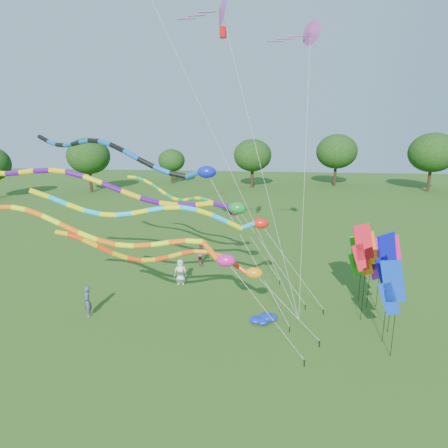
# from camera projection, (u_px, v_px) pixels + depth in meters

# --- Properties ---
(ground) EXTENTS (160.00, 160.00, 0.00)m
(ground) POSITION_uv_depth(u_px,v_px,m) (242.00, 369.00, 15.25)
(ground) COLOR #215015
(ground) RESTS_ON ground
(tree_ring) EXTENTS (117.47, 119.02, 9.73)m
(tree_ring) POSITION_uv_depth(u_px,v_px,m) (410.00, 235.00, 14.34)
(tree_ring) COLOR #382314
(tree_ring) RESTS_ON ground
(tube_kite_red) EXTENTS (11.51, 1.39, 5.74)m
(tube_kite_red) POSITION_uv_depth(u_px,v_px,m) (183.00, 259.00, 16.61)
(tube_kite_red) COLOR black
(tube_kite_red) RESTS_ON ground
(tube_kite_orange) EXTENTS (14.06, 1.28, 6.88)m
(tube_kite_orange) POSITION_uv_depth(u_px,v_px,m) (131.00, 239.00, 15.88)
(tube_kite_orange) COLOR black
(tube_kite_orange) RESTS_ON ground
(tube_kite_purple) EXTENTS (17.08, 1.38, 8.24)m
(tube_kite_purple) POSITION_uv_depth(u_px,v_px,m) (140.00, 192.00, 19.69)
(tube_kite_purple) COLOR black
(tube_kite_purple) RESTS_ON ground
(tube_kite_blue) EXTENTS (15.34, 5.68, 9.80)m
(tube_kite_blue) POSITION_uv_depth(u_px,v_px,m) (131.00, 157.00, 19.81)
(tube_kite_blue) COLOR black
(tube_kite_blue) RESTS_ON ground
(tube_kite_cyan) EXTENTS (12.94, 4.12, 7.56)m
(tube_kite_cyan) POSITION_uv_depth(u_px,v_px,m) (181.00, 215.00, 17.02)
(tube_kite_cyan) COLOR black
(tube_kite_cyan) RESTS_ON ground
(tube_kite_green) EXTENTS (11.28, 4.75, 6.76)m
(tube_kite_green) POSITION_uv_depth(u_px,v_px,m) (193.00, 199.00, 25.81)
(tube_kite_green) COLOR black
(tube_kite_green) RESTS_ON ground
(delta_kite_high_a) EXTENTS (6.55, 3.76, 16.36)m
(delta_kite_high_a) POSITION_uv_depth(u_px,v_px,m) (221.00, 8.00, 18.30)
(delta_kite_high_a) COLOR black
(delta_kite_high_a) RESTS_ON ground
(delta_kite_high_c) EXTENTS (3.11, 5.22, 15.22)m
(delta_kite_high_c) POSITION_uv_depth(u_px,v_px,m) (310.00, 33.00, 19.49)
(delta_kite_high_c) COLOR black
(delta_kite_high_c) RESTS_ON ground
(banner_pole_blue_b) EXTENTS (1.11, 0.50, 5.27)m
(banner_pole_blue_b) POSITION_uv_depth(u_px,v_px,m) (386.00, 260.00, 16.23)
(banner_pole_blue_b) COLOR black
(banner_pole_blue_b) RESTS_ON ground
(banner_pole_green) EXTENTS (1.16, 0.16, 3.97)m
(banner_pole_green) POSITION_uv_depth(u_px,v_px,m) (358.00, 256.00, 20.84)
(banner_pole_green) COLOR black
(banner_pole_green) RESTS_ON ground
(banner_pole_orange) EXTENTS (1.16, 0.22, 4.34)m
(banner_pole_orange) POSITION_uv_depth(u_px,v_px,m) (367.00, 254.00, 20.03)
(banner_pole_orange) COLOR black
(banner_pole_orange) RESTS_ON ground
(banner_pole_violet) EXTENTS (1.16, 0.21, 4.09)m
(banner_pole_violet) POSITION_uv_depth(u_px,v_px,m) (376.00, 258.00, 20.09)
(banner_pole_violet) COLOR black
(banner_pole_violet) RESTS_ON ground
(banner_pole_blue_a) EXTENTS (1.12, 0.47, 4.39)m
(banner_pole_blue_a) POSITION_uv_depth(u_px,v_px,m) (392.00, 288.00, 15.52)
(banner_pole_blue_a) COLOR black
(banner_pole_blue_a) RESTS_ON ground
(banner_pole_red) EXTENTS (1.16, 0.19, 5.16)m
(banner_pole_red) POSITION_uv_depth(u_px,v_px,m) (362.00, 248.00, 18.33)
(banner_pole_red) COLOR black
(banner_pole_red) RESTS_ON ground
(banner_pole_magenta_b) EXTENTS (1.16, 0.14, 4.89)m
(banner_pole_magenta_b) POSITION_uv_depth(u_px,v_px,m) (390.00, 261.00, 17.29)
(banner_pole_magenta_b) COLOR black
(banner_pole_magenta_b) RESTS_ON ground
(blue_nylon_heap) EXTENTS (1.16, 1.12, 0.42)m
(blue_nylon_heap) POSITION_uv_depth(u_px,v_px,m) (261.00, 317.00, 19.18)
(blue_nylon_heap) COLOR #0D28B1
(blue_nylon_heap) RESTS_ON ground
(person_a) EXTENTS (0.86, 0.64, 1.60)m
(person_a) POSITION_uv_depth(u_px,v_px,m) (180.00, 272.00, 23.74)
(person_a) COLOR silver
(person_a) RESTS_ON ground
(person_b) EXTENTS (0.65, 0.72, 1.65)m
(person_b) POSITION_uv_depth(u_px,v_px,m) (87.00, 301.00, 19.50)
(person_b) COLOR #464A63
(person_b) RESTS_ON ground
(person_c) EXTENTS (0.90, 1.00, 1.67)m
(person_c) POSITION_uv_depth(u_px,v_px,m) (202.00, 254.00, 27.16)
(person_c) COLOR #993754
(person_c) RESTS_ON ground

